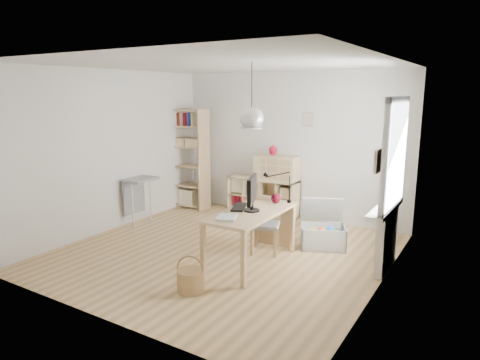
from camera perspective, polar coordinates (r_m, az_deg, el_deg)
The scene contains 20 objects.
ground at distance 6.44m, azimuth -2.18°, elevation -9.56°, with size 4.50×4.50×0.00m, color tan.
room_shell at distance 5.59m, azimuth 1.56°, elevation 8.28°, with size 4.50×4.50×4.50m.
window_unit at distance 5.76m, azimuth 20.06°, elevation 3.17°, with size 0.07×1.16×1.46m.
radiator at distance 6.03m, azimuth 18.96°, elevation -7.67°, with size 0.10×0.80×0.80m, color white.
windowsill at distance 5.91m, azimuth 18.76°, elevation -3.67°, with size 0.22×1.20×0.06m, color white.
desk at distance 5.83m, azimuth 1.48°, elevation -5.02°, with size 0.70×1.50×0.75m.
cube_shelf at distance 8.29m, azimuth 3.03°, elevation -2.54°, with size 1.40×0.38×0.72m.
tall_bookshelf at distance 8.75m, azimuth -6.87°, elevation 3.42°, with size 0.80×0.38×2.00m.
side_table at distance 7.75m, azimuth -13.43°, elevation -1.04°, with size 0.40×0.55×0.85m.
chair at distance 6.34m, azimuth 3.45°, elevation -5.47°, with size 0.51×0.51×0.81m.
wicker_basket at distance 5.24m, azimuth -6.62°, elevation -13.08°, with size 0.32×0.32×0.45m.
storage_chest at distance 6.72m, azimuth 11.05°, elevation -6.77°, with size 0.91×0.95×0.70m.
monitor at distance 5.74m, azimuth 1.60°, elevation -1.58°, with size 0.24×0.52×0.47m.
keyboard at distance 5.95m, azimuth -0.11°, elevation -3.62°, with size 0.17×0.44×0.02m, color black.
task_lamp at distance 6.24m, azimuth 4.77°, elevation -0.28°, with size 0.40×0.15×0.43m.
yarn_ball at distance 6.20m, azimuth 4.81°, elevation -2.46°, with size 0.14×0.14×0.14m, color #4A091A.
paper_tray at distance 5.46m, azimuth -1.79°, elevation -4.99°, with size 0.24×0.29×0.03m, color white.
drawer_chest at distance 7.97m, azimuth 4.91°, elevation 1.64°, with size 0.80×0.37×0.46m, color tan.
red_vase at distance 7.96m, azimuth 4.43°, elevation 3.96°, with size 0.15×0.15×0.18m, color #A90E24.
potted_plant at distance 6.21m, azimuth 19.41°, elevation -1.34°, with size 0.26×0.23×0.29m, color #34732B.
Camera 1 is at (3.33, -5.00, 2.33)m, focal length 32.00 mm.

